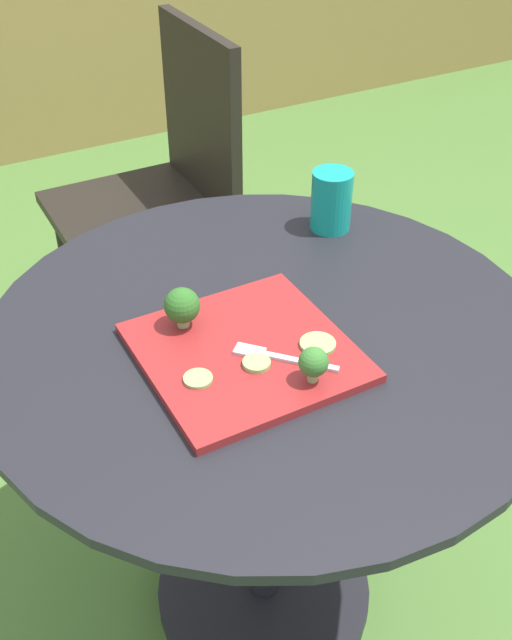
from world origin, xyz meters
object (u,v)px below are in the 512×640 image
object	(u,v)px
patio_chair	(166,174)
salad_plate	(245,352)
fork	(276,357)
drinking_glass	(331,204)

from	to	relation	value
patio_chair	salad_plate	xyz separation A→B (m)	(-0.28, -0.98, 0.20)
salad_plate	fork	size ratio (longest dim) A/B	2.36
salad_plate	drinking_glass	world-z (taller)	drinking_glass
salad_plate	drinking_glass	xyz separation A→B (m)	(0.31, 0.26, 0.04)
salad_plate	fork	world-z (taller)	fork
drinking_glass	fork	bearing A→B (deg)	-134.07
patio_chair	salad_plate	bearing A→B (deg)	-105.77
salad_plate	drinking_glass	distance (m)	0.41
salad_plate	fork	xyz separation A→B (m)	(0.03, -0.04, 0.01)
patio_chair	fork	xyz separation A→B (m)	(-0.25, -1.02, 0.21)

